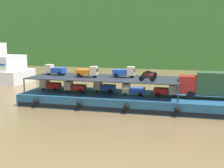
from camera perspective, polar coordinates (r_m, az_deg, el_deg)
The scene contains 16 objects.
ground_plane at distance 40.92m, azimuth 3.83°, elevation -3.90°, with size 400.00×400.00×0.00m, color brown.
hillside_far_bank at distance 98.30m, azimuth 11.11°, elevation 13.82°, with size 144.55×30.16×31.96m.
cargo_barge at distance 40.74m, azimuth 3.83°, elevation -2.88°, with size 28.11×8.38×1.50m.
covered_lorry at distance 39.23m, azimuth 16.86°, elevation -0.06°, with size 7.88×2.38×3.10m.
cargo_rack at distance 41.25m, azimuth -1.30°, elevation 1.06°, with size 18.91×7.05×2.00m.
mini_truck_lower_stern at distance 44.51m, azimuth -10.75°, elevation -0.14°, with size 2.75×1.22×1.38m.
mini_truck_lower_aft at distance 42.30m, azimuth -6.51°, elevation -0.50°, with size 2.77×1.25×1.38m.
mini_truck_lower_mid at distance 42.07m, azimuth -1.37°, elevation -0.50°, with size 2.77×1.26×1.38m.
mini_truck_lower_fore at distance 40.01m, azimuth 3.67°, elevation -0.99°, with size 2.77×1.25×1.38m.
mini_truck_lower_bow at distance 39.83m, azimuth 9.35°, elevation -1.13°, with size 2.76×1.23×1.38m.
mini_truck_upper_stern at distance 44.27m, azimuth -9.88°, elevation 2.44°, with size 2.80×1.30×1.38m.
mini_truck_upper_mid at distance 41.54m, azimuth -4.30°, elevation 2.15°, with size 2.78×1.27×1.38m.
mini_truck_upper_fore at distance 41.16m, azimuth 2.14°, elevation 2.10°, with size 2.79×1.29×1.38m.
motorcycle_upper_port at distance 37.85m, azimuth 6.04°, elevation 1.09°, with size 1.90×0.55×0.87m.
motorcycle_upper_centre at distance 39.93m, azimuth 6.39°, elevation 1.48°, with size 1.90×0.55×0.87m.
motorcycle_upper_stbd at distance 42.04m, azimuth 6.54°, elevation 1.84°, with size 1.89×0.55×0.87m.
Camera 1 is at (8.07, -39.13, 8.88)m, focal length 52.61 mm.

